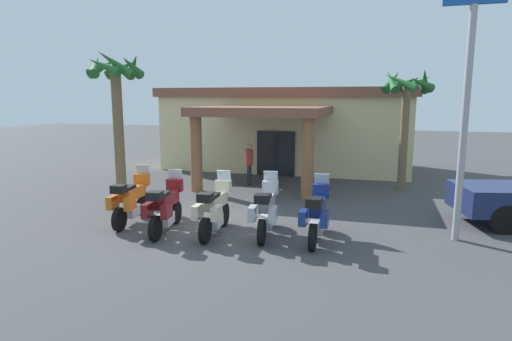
{
  "coord_description": "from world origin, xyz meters",
  "views": [
    {
      "loc": [
        4.69,
        -10.9,
        3.63
      ],
      "look_at": [
        0.68,
        2.79,
        1.2
      ],
      "focal_mm": 30.1,
      "sensor_mm": 36.0,
      "label": 1
    }
  ],
  "objects_px": {
    "motel_building": "(287,128)",
    "motorcycle_orange": "(131,200)",
    "motorcycle_cream": "(215,209)",
    "motorcycle_silver": "(266,210)",
    "pedestrian": "(249,161)",
    "roadside_sign": "(470,56)",
    "motorcycle_blue": "(317,214)",
    "palm_tree_roadside": "(116,90)",
    "palm_tree_near_portico": "(406,97)",
    "motorcycle_maroon": "(165,207)"
  },
  "relations": [
    {
      "from": "motorcycle_orange",
      "to": "motorcycle_silver",
      "type": "height_order",
      "value": "same"
    },
    {
      "from": "motorcycle_orange",
      "to": "motorcycle_silver",
      "type": "distance_m",
      "value": 4.06
    },
    {
      "from": "motorcycle_orange",
      "to": "motorcycle_cream",
      "type": "bearing_deg",
      "value": -102.09
    },
    {
      "from": "motorcycle_maroon",
      "to": "palm_tree_roadside",
      "type": "distance_m",
      "value": 5.64
    },
    {
      "from": "pedestrian",
      "to": "palm_tree_roadside",
      "type": "distance_m",
      "value": 5.94
    },
    {
      "from": "motorcycle_orange",
      "to": "motorcycle_silver",
      "type": "bearing_deg",
      "value": -96.39
    },
    {
      "from": "motorcycle_maroon",
      "to": "motorcycle_blue",
      "type": "xyz_separation_m",
      "value": [
        4.06,
        0.43,
        0.0
      ]
    },
    {
      "from": "palm_tree_roadside",
      "to": "palm_tree_near_portico",
      "type": "bearing_deg",
      "value": 24.43
    },
    {
      "from": "pedestrian",
      "to": "palm_tree_roadside",
      "type": "xyz_separation_m",
      "value": [
        -3.76,
        -3.61,
        2.85
      ]
    },
    {
      "from": "pedestrian",
      "to": "roadside_sign",
      "type": "bearing_deg",
      "value": 111.38
    },
    {
      "from": "motel_building",
      "to": "palm_tree_near_portico",
      "type": "bearing_deg",
      "value": -35.97
    },
    {
      "from": "pedestrian",
      "to": "palm_tree_roadside",
      "type": "height_order",
      "value": "palm_tree_roadside"
    },
    {
      "from": "palm_tree_near_portico",
      "to": "motorcycle_orange",
      "type": "bearing_deg",
      "value": -137.35
    },
    {
      "from": "motorcycle_silver",
      "to": "roadside_sign",
      "type": "bearing_deg",
      "value": -84.19
    },
    {
      "from": "motel_building",
      "to": "roadside_sign",
      "type": "height_order",
      "value": "roadside_sign"
    },
    {
      "from": "motorcycle_silver",
      "to": "motorcycle_orange",
      "type": "bearing_deg",
      "value": 83.54
    },
    {
      "from": "motorcycle_maroon",
      "to": "pedestrian",
      "type": "bearing_deg",
      "value": -9.81
    },
    {
      "from": "motorcycle_blue",
      "to": "palm_tree_near_portico",
      "type": "xyz_separation_m",
      "value": [
        2.33,
        7.18,
        2.94
      ]
    },
    {
      "from": "motorcycle_silver",
      "to": "pedestrian",
      "type": "xyz_separation_m",
      "value": [
        -2.41,
        6.27,
        0.32
      ]
    },
    {
      "from": "motorcycle_cream",
      "to": "motorcycle_silver",
      "type": "height_order",
      "value": "same"
    },
    {
      "from": "motorcycle_silver",
      "to": "pedestrian",
      "type": "bearing_deg",
      "value": 14.48
    },
    {
      "from": "motorcycle_maroon",
      "to": "motorcycle_silver",
      "type": "xyz_separation_m",
      "value": [
        2.71,
        0.47,
        0.0
      ]
    },
    {
      "from": "motel_building",
      "to": "motorcycle_orange",
      "type": "xyz_separation_m",
      "value": [
        -2.2,
        -11.16,
        -1.4
      ]
    },
    {
      "from": "roadside_sign",
      "to": "motorcycle_silver",
      "type": "bearing_deg",
      "value": -167.68
    },
    {
      "from": "pedestrian",
      "to": "palm_tree_near_portico",
      "type": "relative_size",
      "value": 0.37
    },
    {
      "from": "motel_building",
      "to": "palm_tree_near_portico",
      "type": "relative_size",
      "value": 2.6
    },
    {
      "from": "motorcycle_orange",
      "to": "roadside_sign",
      "type": "relative_size",
      "value": 0.32
    },
    {
      "from": "motorcycle_orange",
      "to": "pedestrian",
      "type": "height_order",
      "value": "pedestrian"
    },
    {
      "from": "motorcycle_maroon",
      "to": "motorcycle_silver",
      "type": "height_order",
      "value": "same"
    },
    {
      "from": "motorcycle_cream",
      "to": "palm_tree_near_portico",
      "type": "relative_size",
      "value": 0.46
    },
    {
      "from": "motorcycle_orange",
      "to": "motorcycle_blue",
      "type": "height_order",
      "value": "same"
    },
    {
      "from": "motel_building",
      "to": "motorcycle_orange",
      "type": "height_order",
      "value": "motel_building"
    },
    {
      "from": "motorcycle_maroon",
      "to": "roadside_sign",
      "type": "bearing_deg",
      "value": -85.84
    },
    {
      "from": "pedestrian",
      "to": "motorcycle_orange",
      "type": "bearing_deg",
      "value": 42.59
    },
    {
      "from": "motel_building",
      "to": "motorcycle_orange",
      "type": "distance_m",
      "value": 11.47
    },
    {
      "from": "motorcycle_blue",
      "to": "roadside_sign",
      "type": "xyz_separation_m",
      "value": [
        3.44,
        1.09,
        3.92
      ]
    },
    {
      "from": "motorcycle_blue",
      "to": "palm_tree_near_portico",
      "type": "distance_m",
      "value": 8.1
    },
    {
      "from": "motorcycle_orange",
      "to": "palm_tree_near_portico",
      "type": "xyz_separation_m",
      "value": [
        7.75,
        7.14,
        2.94
      ]
    },
    {
      "from": "motorcycle_maroon",
      "to": "motorcycle_cream",
      "type": "distance_m",
      "value": 1.37
    },
    {
      "from": "motorcycle_maroon",
      "to": "motorcycle_blue",
      "type": "relative_size",
      "value": 1.0
    },
    {
      "from": "motorcycle_blue",
      "to": "palm_tree_near_portico",
      "type": "bearing_deg",
      "value": -18.89
    },
    {
      "from": "motorcycle_maroon",
      "to": "pedestrian",
      "type": "height_order",
      "value": "pedestrian"
    },
    {
      "from": "motorcycle_cream",
      "to": "palm_tree_near_portico",
      "type": "xyz_separation_m",
      "value": [
        5.04,
        7.41,
        2.94
      ]
    },
    {
      "from": "palm_tree_near_portico",
      "to": "palm_tree_roadside",
      "type": "xyz_separation_m",
      "value": [
        -9.85,
        -4.47,
        0.23
      ]
    },
    {
      "from": "roadside_sign",
      "to": "motorcycle_blue",
      "type": "bearing_deg",
      "value": -162.48
    },
    {
      "from": "motorcycle_orange",
      "to": "motorcycle_blue",
      "type": "xyz_separation_m",
      "value": [
        5.42,
        -0.04,
        0.0
      ]
    },
    {
      "from": "motorcycle_maroon",
      "to": "palm_tree_near_portico",
      "type": "xyz_separation_m",
      "value": [
        6.4,
        7.6,
        2.94
      ]
    },
    {
      "from": "motorcycle_cream",
      "to": "motorcycle_blue",
      "type": "relative_size",
      "value": 1.0
    },
    {
      "from": "motorcycle_maroon",
      "to": "motel_building",
      "type": "bearing_deg",
      "value": -11.41
    },
    {
      "from": "motorcycle_orange",
      "to": "motorcycle_cream",
      "type": "xyz_separation_m",
      "value": [
        2.71,
        -0.27,
        0.0
      ]
    }
  ]
}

